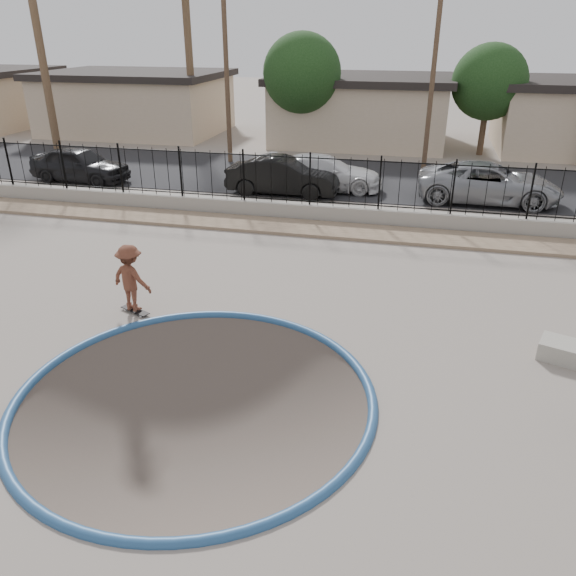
% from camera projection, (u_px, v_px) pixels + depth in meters
% --- Properties ---
extents(ground, '(120.00, 120.00, 2.20)m').
position_uv_depth(ground, '(317.00, 233.00, 22.81)').
color(ground, gray).
rests_on(ground, ground).
extents(bowl_pit, '(6.84, 6.84, 1.80)m').
position_uv_depth(bowl_pit, '(196.00, 397.00, 10.87)').
color(bowl_pit, '#4A3E38').
rests_on(bowl_pit, ground).
extents(coping_ring, '(7.04, 7.04, 0.20)m').
position_uv_depth(coping_ring, '(196.00, 397.00, 10.87)').
color(coping_ring, navy).
rests_on(coping_ring, ground).
extents(rock_strip, '(42.00, 1.60, 0.11)m').
position_uv_depth(rock_strip, '(303.00, 228.00, 19.85)').
color(rock_strip, '#9C8166').
rests_on(rock_strip, ground).
extents(retaining_wall, '(42.00, 0.45, 0.60)m').
position_uv_depth(retaining_wall, '(309.00, 212.00, 20.72)').
color(retaining_wall, gray).
rests_on(retaining_wall, ground).
extents(fence, '(40.00, 0.04, 1.80)m').
position_uv_depth(fence, '(310.00, 180.00, 20.21)').
color(fence, black).
rests_on(fence, retaining_wall).
extents(street, '(90.00, 8.00, 0.04)m').
position_uv_depth(street, '(337.00, 177.00, 26.75)').
color(street, black).
rests_on(street, ground).
extents(house_west, '(11.60, 8.60, 3.90)m').
position_uv_depth(house_west, '(137.00, 102.00, 37.41)').
color(house_west, tan).
rests_on(house_west, ground).
extents(house_center, '(10.60, 8.60, 3.90)m').
position_uv_depth(house_center, '(361.00, 109.00, 34.30)').
color(house_center, tan).
rests_on(house_center, ground).
extents(palm_mid, '(2.30, 2.30, 9.30)m').
position_uv_depth(palm_mid, '(187.00, 23.00, 32.18)').
color(palm_mid, brown).
rests_on(palm_mid, ground).
extents(utility_pole_left, '(1.70, 0.24, 9.00)m').
position_uv_depth(utility_pole_left, '(226.00, 67.00, 27.78)').
color(utility_pole_left, '#473323').
rests_on(utility_pole_left, ground).
extents(utility_pole_mid, '(1.70, 0.24, 9.50)m').
position_uv_depth(utility_pole_mid, '(434.00, 64.00, 25.59)').
color(utility_pole_mid, '#473323').
rests_on(utility_pole_mid, ground).
extents(street_tree_left, '(4.32, 4.32, 6.36)m').
position_uv_depth(street_tree_left, '(302.00, 73.00, 30.90)').
color(street_tree_left, '#473323').
rests_on(street_tree_left, ground).
extents(street_tree_mid, '(3.96, 3.96, 5.83)m').
position_uv_depth(street_tree_mid, '(489.00, 82.00, 29.85)').
color(street_tree_mid, '#473323').
rests_on(street_tree_mid, ground).
extents(skater, '(1.22, 0.88, 1.70)m').
position_uv_depth(skater, '(131.00, 282.00, 13.73)').
color(skater, brown).
rests_on(skater, ground).
extents(skateboard, '(0.88, 0.54, 0.07)m').
position_uv_depth(skateboard, '(135.00, 310.00, 14.06)').
color(skateboard, black).
rests_on(skateboard, ground).
extents(car_a, '(4.76, 2.31, 1.57)m').
position_uv_depth(car_a, '(80.00, 164.00, 25.58)').
color(car_a, black).
rests_on(car_a, street).
extents(car_b, '(4.76, 1.72, 1.56)m').
position_uv_depth(car_b, '(283.00, 176.00, 23.59)').
color(car_b, black).
rests_on(car_b, street).
extents(car_c, '(5.20, 2.46, 1.46)m').
position_uv_depth(car_c, '(324.00, 173.00, 24.33)').
color(car_c, silver).
rests_on(car_c, street).
extents(car_d, '(5.67, 2.73, 1.56)m').
position_uv_depth(car_d, '(489.00, 183.00, 22.57)').
color(car_d, gray).
rests_on(car_d, street).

